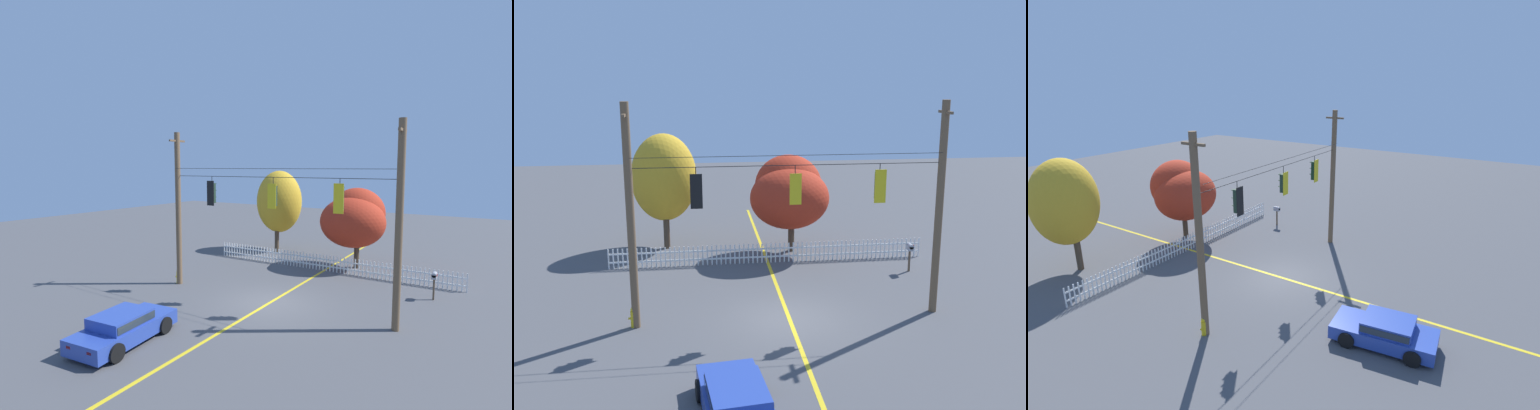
% 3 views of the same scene
% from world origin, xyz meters
% --- Properties ---
extents(ground, '(80.00, 80.00, 0.00)m').
position_xyz_m(ground, '(0.00, 0.00, 0.00)').
color(ground, '#4C4C4F').
extents(lane_centerline_stripe, '(0.16, 36.00, 0.01)m').
position_xyz_m(lane_centerline_stripe, '(0.00, 0.00, 0.00)').
color(lane_centerline_stripe, gold).
rests_on(lane_centerline_stripe, ground).
extents(signal_support_span, '(11.73, 1.10, 8.22)m').
position_xyz_m(signal_support_span, '(0.00, -0.00, 4.18)').
color(signal_support_span, brown).
rests_on(signal_support_span, ground).
extents(traffic_signal_westbound_side, '(0.43, 0.38, 1.47)m').
position_xyz_m(traffic_signal_westbound_side, '(-3.38, -0.01, 5.08)').
color(traffic_signal_westbound_side, black).
extents(traffic_signal_northbound_secondary, '(0.43, 0.38, 1.42)m').
position_xyz_m(traffic_signal_northbound_secondary, '(0.17, -0.01, 5.08)').
color(traffic_signal_northbound_secondary, black).
extents(traffic_signal_northbound_primary, '(0.43, 0.38, 1.45)m').
position_xyz_m(traffic_signal_northbound_primary, '(3.33, -0.01, 5.11)').
color(traffic_signal_northbound_primary, black).
extents(white_picket_fence, '(15.52, 0.06, 0.99)m').
position_xyz_m(white_picket_fence, '(0.05, 6.71, 0.50)').
color(white_picket_fence, white).
rests_on(white_picket_fence, ground).
extents(autumn_maple_near_fence, '(3.46, 3.23, 6.12)m').
position_xyz_m(autumn_maple_near_fence, '(-5.07, 10.18, 3.76)').
color(autumn_maple_near_fence, '#473828').
rests_on(autumn_maple_near_fence, ground).
extents(autumn_maple_mid, '(4.07, 4.06, 5.08)m').
position_xyz_m(autumn_maple_mid, '(1.31, 8.34, 3.18)').
color(autumn_maple_mid, '#473828').
rests_on(autumn_maple_mid, ground).
extents(parked_car, '(2.23, 4.15, 1.15)m').
position_xyz_m(parked_car, '(-2.45, -6.38, 0.60)').
color(parked_car, '#28429E').
rests_on(parked_car, ground).
extents(fire_hydrant, '(0.38, 0.22, 0.79)m').
position_xyz_m(fire_hydrant, '(-5.81, -0.00, 0.39)').
color(fire_hydrant, gold).
rests_on(fire_hydrant, ground).
extents(roadside_mailbox, '(0.25, 0.44, 1.36)m').
position_xyz_m(roadside_mailbox, '(6.49, 4.59, 1.11)').
color(roadside_mailbox, brown).
rests_on(roadside_mailbox, ground).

